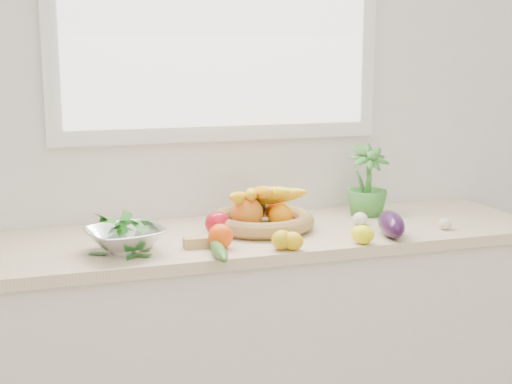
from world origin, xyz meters
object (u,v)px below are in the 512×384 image
object	(u,v)px
apple	(217,224)
fruit_basket	(261,214)
eggplant	(391,224)
potted_herb	(367,183)
colander_with_spinach	(125,233)
cucumber	(219,251)

from	to	relation	value
apple	fruit_basket	distance (m)	0.18
eggplant	potted_herb	distance (m)	0.35
potted_herb	fruit_basket	bearing A→B (deg)	-168.86
fruit_basket	colander_with_spinach	bearing A→B (deg)	-162.39
potted_herb	colander_with_spinach	xyz separation A→B (m)	(-0.99, -0.26, -0.06)
potted_herb	cucumber	bearing A→B (deg)	-150.63
apple	fruit_basket	world-z (taller)	fruit_basket
colander_with_spinach	eggplant	bearing A→B (deg)	-4.74
apple	potted_herb	bearing A→B (deg)	12.21
apple	fruit_basket	bearing A→B (deg)	15.06
apple	colander_with_spinach	size ratio (longest dim) A/B	0.30
potted_herb	fruit_basket	xyz separation A→B (m)	(-0.48, -0.09, -0.07)
cucumber	potted_herb	world-z (taller)	potted_herb
cucumber	eggplant	bearing A→B (deg)	6.10
eggplant	potted_herb	xyz separation A→B (m)	(0.07, 0.33, 0.09)
cucumber	potted_herb	xyz separation A→B (m)	(0.72, 0.40, 0.11)
cucumber	colander_with_spinach	distance (m)	0.31
eggplant	colander_with_spinach	size ratio (longest dim) A/B	0.74
potted_herb	fruit_basket	size ratio (longest dim) A/B	0.76
apple	fruit_basket	xyz separation A→B (m)	(0.18, 0.05, 0.01)
cucumber	fruit_basket	xyz separation A→B (m)	(0.24, 0.31, 0.03)
potted_herb	colander_with_spinach	size ratio (longest dim) A/B	1.01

